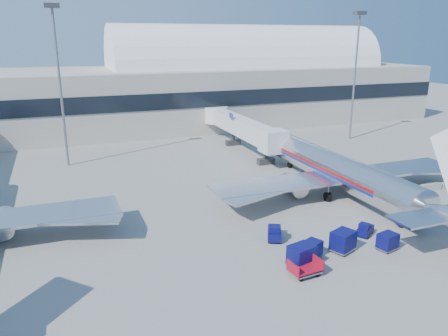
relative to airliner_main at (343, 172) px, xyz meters
name	(u,v)px	position (x,y,z in m)	size (l,w,h in m)	color
ground	(286,222)	(-10.00, -4.51, -2.93)	(260.00, 260.00, 0.00)	gray
terminal	(93,93)	(-23.60, 51.46, 4.60)	(170.00, 28.15, 21.00)	#B2AA9E
airliner_main	(343,172)	(0.00, 0.00, 0.00)	(32.00, 37.26, 12.07)	silver
jetbridge_near	(238,125)	(-2.40, 26.30, 1.00)	(4.40, 27.50, 6.25)	silver
mast_west	(58,63)	(-30.00, 25.49, 11.87)	(2.00, 1.20, 22.60)	slate
mast_east	(356,58)	(20.00, 25.49, 11.87)	(2.00, 1.20, 22.60)	slate
barrier_near	(410,191)	(8.00, -2.51, -2.48)	(3.00, 0.55, 0.90)	#9E9E96
barrier_mid	(431,187)	(11.30, -2.51, -2.48)	(3.00, 0.55, 0.90)	#9E9E96
tug_lead	(365,229)	(-4.52, -10.05, -2.31)	(2.31, 2.02, 1.36)	#090A49
tug_right	(406,220)	(0.80, -9.70, -2.29)	(2.37, 1.69, 1.40)	#090A49
tug_left	(274,232)	(-13.00, -7.76, -2.20)	(2.18, 2.72, 1.59)	#090A49
cart_train_a	(343,241)	(-8.45, -12.01, -1.92)	(2.61, 2.34, 1.89)	#090A49
cart_train_b	(312,249)	(-11.63, -12.03, -2.12)	(2.10, 1.90, 1.51)	#090A49
cart_train_c	(301,256)	(-13.26, -13.06, -1.93)	(2.45, 2.09, 1.87)	#090A49
cart_solo_near	(388,241)	(-4.58, -13.19, -2.10)	(2.02, 1.72, 1.54)	#090A49
cart_open_red	(305,270)	(-13.66, -14.36, -2.45)	(2.60, 1.94, 0.66)	slate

